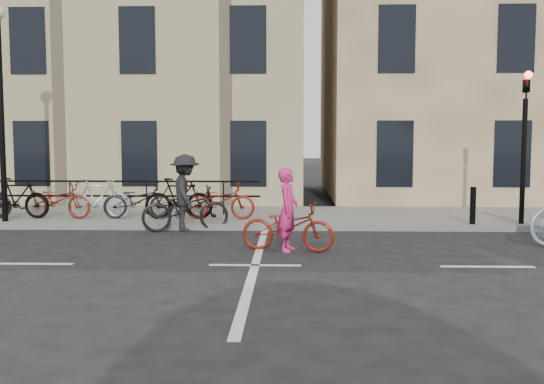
{
  "coord_description": "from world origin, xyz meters",
  "views": [
    {
      "loc": [
        0.61,
        -10.35,
        2.19
      ],
      "look_at": [
        0.23,
        2.11,
        1.1
      ],
      "focal_mm": 40.0,
      "sensor_mm": 36.0,
      "label": 1
    }
  ],
  "objects_px": {
    "traffic_light": "(525,128)",
    "cyclist_pink": "(288,222)",
    "lamp_post": "(0,86)",
    "cyclist_dark": "(185,201)"
  },
  "relations": [
    {
      "from": "traffic_light",
      "to": "cyclist_pink",
      "type": "xyz_separation_m",
      "value": [
        -5.64,
        -2.94,
        -1.89
      ]
    },
    {
      "from": "traffic_light",
      "to": "lamp_post",
      "type": "distance_m",
      "value": 12.74
    },
    {
      "from": "cyclist_pink",
      "to": "cyclist_dark",
      "type": "distance_m",
      "value": 3.51
    },
    {
      "from": "lamp_post",
      "to": "cyclist_pink",
      "type": "xyz_separation_m",
      "value": [
        7.06,
        -3.0,
        -2.92
      ]
    },
    {
      "from": "traffic_light",
      "to": "cyclist_dark",
      "type": "xyz_separation_m",
      "value": [
        -8.09,
        -0.44,
        -1.73
      ]
    },
    {
      "from": "cyclist_dark",
      "to": "traffic_light",
      "type": "bearing_deg",
      "value": -102.99
    },
    {
      "from": "lamp_post",
      "to": "cyclist_dark",
      "type": "distance_m",
      "value": 5.4
    },
    {
      "from": "traffic_light",
      "to": "cyclist_pink",
      "type": "distance_m",
      "value": 6.63
    },
    {
      "from": "cyclist_dark",
      "to": "lamp_post",
      "type": "bearing_deg",
      "value": 67.7
    },
    {
      "from": "cyclist_pink",
      "to": "cyclist_dark",
      "type": "xyz_separation_m",
      "value": [
        -2.45,
        2.5,
        0.16
      ]
    }
  ]
}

